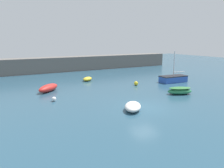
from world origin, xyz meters
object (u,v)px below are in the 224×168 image
(rowboat_with_red_cover, at_px, (180,91))
(mooring_buoy_yellow, at_px, (136,83))
(rowboat_blue_near, at_px, (48,88))
(sailboat_twin_hulled, at_px, (173,79))
(open_tender_yellow, at_px, (133,107))
(mooring_buoy_white, at_px, (54,99))
(dinghy_near_pier, at_px, (88,79))

(rowboat_with_red_cover, xyz_separation_m, mooring_buoy_yellow, (-1.58, 6.52, -0.13))
(rowboat_blue_near, distance_m, rowboat_with_red_cover, 15.71)
(sailboat_twin_hulled, bearing_deg, rowboat_with_red_cover, 54.92)
(rowboat_blue_near, xyz_separation_m, open_tender_yellow, (4.89, -11.06, -0.09))
(rowboat_with_red_cover, relative_size, mooring_buoy_white, 6.76)
(rowboat_blue_near, bearing_deg, mooring_buoy_yellow, 125.64)
(sailboat_twin_hulled, height_order, rowboat_with_red_cover, sailboat_twin_hulled)
(open_tender_yellow, bearing_deg, dinghy_near_pier, 29.69)
(open_tender_yellow, xyz_separation_m, rowboat_with_red_cover, (8.15, 2.30, 0.07))
(open_tender_yellow, bearing_deg, rowboat_with_red_cover, -37.01)
(mooring_buoy_yellow, bearing_deg, dinghy_near_pier, 124.94)
(dinghy_near_pier, distance_m, mooring_buoy_white, 11.64)
(sailboat_twin_hulled, distance_m, mooring_buoy_white, 18.32)
(mooring_buoy_yellow, xyz_separation_m, mooring_buoy_white, (-12.00, -2.44, -0.05))
(rowboat_with_red_cover, height_order, mooring_buoy_white, rowboat_with_red_cover)
(mooring_buoy_yellow, bearing_deg, rowboat_with_red_cover, -76.39)
(dinghy_near_pier, distance_m, rowboat_blue_near, 8.13)
(dinghy_near_pier, relative_size, sailboat_twin_hulled, 0.49)
(dinghy_near_pier, xyz_separation_m, mooring_buoy_yellow, (4.54, -6.49, -0.01))
(rowboat_blue_near, bearing_deg, open_tender_yellow, 70.59)
(sailboat_twin_hulled, height_order, mooring_buoy_white, sailboat_twin_hulled)
(dinghy_near_pier, bearing_deg, rowboat_blue_near, 167.84)
(rowboat_with_red_cover, bearing_deg, mooring_buoy_white, -175.50)
(open_tender_yellow, relative_size, mooring_buoy_yellow, 5.07)
(sailboat_twin_hulled, bearing_deg, open_tender_yellow, 35.96)
(mooring_buoy_yellow, bearing_deg, sailboat_twin_hulled, -6.41)
(sailboat_twin_hulled, xyz_separation_m, rowboat_with_red_cover, (-4.66, -5.82, -0.09))
(open_tender_yellow, bearing_deg, sailboat_twin_hulled, -20.39)
(sailboat_twin_hulled, relative_size, rowboat_with_red_cover, 1.44)
(rowboat_with_red_cover, relative_size, mooring_buoy_yellow, 5.50)
(rowboat_blue_near, distance_m, mooring_buoy_white, 4.71)
(sailboat_twin_hulled, xyz_separation_m, mooring_buoy_white, (-18.24, -1.73, -0.27))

